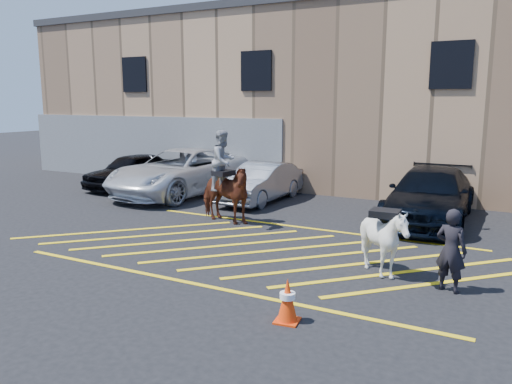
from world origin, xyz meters
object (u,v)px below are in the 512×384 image
at_px(handler, 451,250).
at_px(car_silver_sedan, 261,182).
at_px(car_white_pickup, 182,172).
at_px(saddled_white, 384,241).
at_px(mounted_bay, 224,186).
at_px(car_blue_suv, 430,195).
at_px(car_black_suv, 132,171).
at_px(traffic_cone, 287,300).

bearing_deg(handler, car_silver_sedan, -24.27).
height_order(car_white_pickup, saddled_white, car_white_pickup).
height_order(handler, mounted_bay, mounted_bay).
bearing_deg(car_blue_suv, saddled_white, -91.29).
bearing_deg(mounted_bay, car_black_suv, 152.72).
bearing_deg(car_silver_sedan, saddled_white, -43.32).
relative_size(car_silver_sedan, traffic_cone, 5.58).
bearing_deg(mounted_bay, car_blue_suv, 28.87).
height_order(car_blue_suv, mounted_bay, mounted_bay).
height_order(car_white_pickup, handler, car_white_pickup).
bearing_deg(car_blue_suv, traffic_cone, -96.84).
relative_size(car_silver_sedan, car_blue_suv, 0.77).
distance_m(car_blue_suv, handler, 5.65).
bearing_deg(saddled_white, mounted_bay, 155.39).
height_order(car_white_pickup, traffic_cone, car_white_pickup).
bearing_deg(handler, car_blue_suv, -61.63).
xyz_separation_m(car_white_pickup, car_silver_sedan, (3.22, 0.23, -0.19)).
xyz_separation_m(car_blue_suv, mounted_bay, (-5.26, -2.90, 0.31)).
distance_m(car_white_pickup, traffic_cone, 11.48).
height_order(saddled_white, traffic_cone, saddled_white).
xyz_separation_m(car_white_pickup, saddled_white, (8.83, -5.38, -0.12)).
distance_m(car_silver_sedan, handler, 9.06).
height_order(mounted_bay, traffic_cone, mounted_bay).
bearing_deg(saddled_white, traffic_cone, -106.41).
xyz_separation_m(car_black_suv, car_white_pickup, (2.61, -0.23, 0.15)).
bearing_deg(car_black_suv, car_blue_suv, 5.98).
height_order(car_black_suv, handler, handler).
relative_size(car_white_pickup, saddled_white, 4.25).
relative_size(car_black_suv, mounted_bay, 1.55).
height_order(handler, saddled_white, handler).
distance_m(handler, saddled_white, 1.31).
height_order(car_silver_sedan, traffic_cone, car_silver_sedan).
height_order(car_blue_suv, traffic_cone, car_blue_suv).
distance_m(car_black_suv, car_silver_sedan, 5.83).
relative_size(car_white_pickup, car_blue_suv, 1.16).
height_order(car_black_suv, car_silver_sedan, car_black_suv).
relative_size(handler, saddled_white, 1.08).
xyz_separation_m(car_black_suv, saddled_white, (11.45, -5.60, 0.03)).
bearing_deg(car_white_pickup, car_black_suv, -178.66).
xyz_separation_m(car_black_suv, traffic_cone, (10.61, -8.44, -0.34)).
bearing_deg(handler, car_white_pickup, -13.01).
relative_size(car_black_suv, saddled_white, 2.85).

